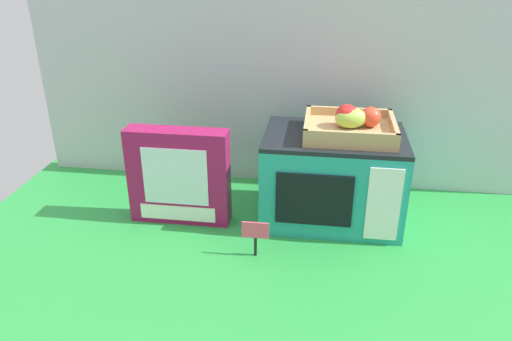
% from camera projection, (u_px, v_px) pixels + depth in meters
% --- Properties ---
extents(ground_plane, '(1.70, 1.70, 0.00)m').
position_uv_depth(ground_plane, '(270.00, 220.00, 1.44)').
color(ground_plane, green).
rests_on(ground_plane, ground).
extents(display_back_panel, '(1.61, 0.03, 0.74)m').
position_uv_depth(display_back_panel, '(282.00, 73.00, 1.54)').
color(display_back_panel, '#B7BABF').
rests_on(display_back_panel, ground).
extents(toy_microwave, '(0.39, 0.27, 0.26)m').
position_uv_depth(toy_microwave, '(332.00, 177.00, 1.41)').
color(toy_microwave, teal).
rests_on(toy_microwave, ground).
extents(food_groups_crate, '(0.24, 0.21, 0.09)m').
position_uv_depth(food_groups_crate, '(351.00, 126.00, 1.33)').
color(food_groups_crate, tan).
rests_on(food_groups_crate, toy_microwave).
extents(cookie_set_box, '(0.29, 0.07, 0.28)m').
position_uv_depth(cookie_set_box, '(179.00, 176.00, 1.39)').
color(cookie_set_box, '#99144C').
rests_on(cookie_set_box, ground).
extents(price_sign, '(0.07, 0.01, 0.10)m').
position_uv_depth(price_sign, '(255.00, 234.00, 1.25)').
color(price_sign, black).
rests_on(price_sign, ground).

